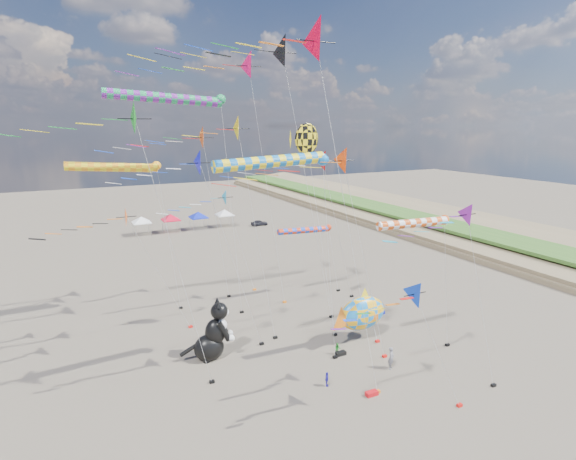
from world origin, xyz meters
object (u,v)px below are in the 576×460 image
(person_adult, at_px, (391,358))
(child_green, at_px, (338,349))
(parked_car, at_px, (259,223))
(fish_inflatable, at_px, (362,313))
(child_blue, at_px, (327,379))
(cat_inflatable, at_px, (212,329))

(person_adult, xyz_separation_m, child_green, (-2.50, 3.74, -0.40))
(person_adult, distance_m, parked_car, 53.35)
(person_adult, bearing_deg, fish_inflatable, 39.49)
(child_green, height_order, child_blue, child_blue)
(cat_inflatable, relative_size, fish_inflatable, 0.83)
(cat_inflatable, distance_m, child_green, 10.48)
(cat_inflatable, distance_m, fish_inflatable, 12.98)
(cat_inflatable, distance_m, child_blue, 10.11)
(person_adult, height_order, child_green, person_adult)
(cat_inflatable, xyz_separation_m, person_adult, (11.90, -7.92, -1.61))
(child_green, distance_m, child_blue, 4.83)
(cat_inflatable, bearing_deg, child_blue, -39.79)
(child_green, bearing_deg, cat_inflatable, -177.23)
(person_adult, xyz_separation_m, parked_car, (11.16, 52.17, -0.36))
(cat_inflatable, distance_m, parked_car, 49.94)
(child_blue, height_order, parked_car, child_blue)
(person_adult, relative_size, child_blue, 1.64)
(cat_inflatable, height_order, fish_inflatable, cat_inflatable)
(cat_inflatable, relative_size, child_blue, 4.57)
(fish_inflatable, relative_size, child_green, 6.05)
(child_blue, xyz_separation_m, parked_car, (16.90, 52.01, -0.01))
(fish_inflatable, bearing_deg, parked_car, 77.55)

